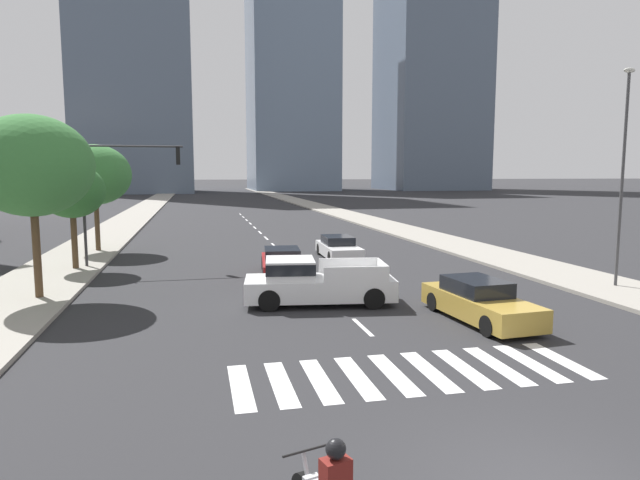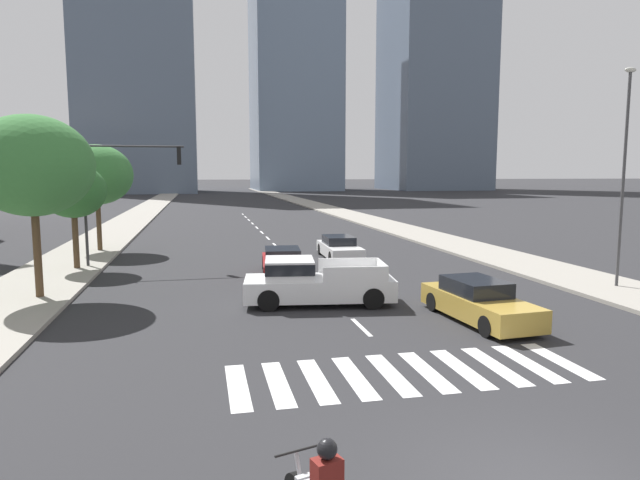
{
  "view_description": "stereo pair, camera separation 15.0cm",
  "coord_description": "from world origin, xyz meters",
  "px_view_note": "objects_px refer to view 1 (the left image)",
  "views": [
    {
      "loc": [
        -4.91,
        -6.87,
        4.73
      ],
      "look_at": [
        0.0,
        15.01,
        2.0
      ],
      "focal_mm": 30.97,
      "sensor_mm": 36.0,
      "label": 1
    },
    {
      "loc": [
        -4.76,
        -6.9,
        4.73
      ],
      "look_at": [
        0.0,
        15.01,
        2.0
      ],
      "focal_mm": 30.97,
      "sensor_mm": 36.0,
      "label": 2
    }
  ],
  "objects_px": {
    "sedan_red_1": "(282,262)",
    "street_tree_nearest": "(31,166)",
    "sedan_white_2": "(338,248)",
    "street_lamp_east": "(623,164)",
    "street_tree_second": "(72,191)",
    "traffic_signal_far": "(120,178)",
    "sedan_gold_0": "(479,302)",
    "street_tree_third": "(95,175)",
    "pickup_truck": "(312,282)"
  },
  "relations": [
    {
      "from": "sedan_red_1",
      "to": "street_tree_nearest",
      "type": "relative_size",
      "value": 0.71
    },
    {
      "from": "sedan_white_2",
      "to": "street_lamp_east",
      "type": "xyz_separation_m",
      "value": [
        9.04,
        -10.43,
        4.53
      ]
    },
    {
      "from": "sedan_white_2",
      "to": "sedan_red_1",
      "type": "bearing_deg",
      "value": -40.14
    },
    {
      "from": "sedan_white_2",
      "to": "street_tree_second",
      "type": "relative_size",
      "value": 0.95
    },
    {
      "from": "traffic_signal_far",
      "to": "sedan_red_1",
      "type": "bearing_deg",
      "value": -26.17
    },
    {
      "from": "street_tree_nearest",
      "to": "street_tree_second",
      "type": "height_order",
      "value": "street_tree_nearest"
    },
    {
      "from": "sedan_red_1",
      "to": "sedan_white_2",
      "type": "relative_size",
      "value": 0.99
    },
    {
      "from": "sedan_gold_0",
      "to": "street_tree_third",
      "type": "distance_m",
      "value": 24.22
    },
    {
      "from": "street_tree_second",
      "to": "street_tree_nearest",
      "type": "bearing_deg",
      "value": -90.0
    },
    {
      "from": "sedan_white_2",
      "to": "street_tree_second",
      "type": "bearing_deg",
      "value": -83.25
    },
    {
      "from": "sedan_gold_0",
      "to": "street_tree_third",
      "type": "relative_size",
      "value": 0.77
    },
    {
      "from": "sedan_red_1",
      "to": "street_lamp_east",
      "type": "distance_m",
      "value": 14.98
    },
    {
      "from": "pickup_truck",
      "to": "street_lamp_east",
      "type": "height_order",
      "value": "street_lamp_east"
    },
    {
      "from": "sedan_gold_0",
      "to": "street_tree_third",
      "type": "height_order",
      "value": "street_tree_third"
    },
    {
      "from": "sedan_red_1",
      "to": "sedan_gold_0",
      "type": "bearing_deg",
      "value": -146.46
    },
    {
      "from": "sedan_gold_0",
      "to": "street_tree_nearest",
      "type": "bearing_deg",
      "value": -117.17
    },
    {
      "from": "pickup_truck",
      "to": "sedan_gold_0",
      "type": "distance_m",
      "value": 5.85
    },
    {
      "from": "sedan_gold_0",
      "to": "street_lamp_east",
      "type": "distance_m",
      "value": 9.65
    },
    {
      "from": "sedan_red_1",
      "to": "sedan_white_2",
      "type": "height_order",
      "value": "sedan_red_1"
    },
    {
      "from": "pickup_truck",
      "to": "street_tree_third",
      "type": "bearing_deg",
      "value": -50.01
    },
    {
      "from": "sedan_white_2",
      "to": "street_tree_second",
      "type": "xyz_separation_m",
      "value": [
        -13.45,
        -1.15,
        3.3
      ]
    },
    {
      "from": "sedan_gold_0",
      "to": "street_tree_third",
      "type": "bearing_deg",
      "value": -146.88
    },
    {
      "from": "street_lamp_east",
      "to": "street_tree_third",
      "type": "relative_size",
      "value": 1.39
    },
    {
      "from": "street_tree_nearest",
      "to": "sedan_gold_0",
      "type": "bearing_deg",
      "value": -22.65
    },
    {
      "from": "traffic_signal_far",
      "to": "street_lamp_east",
      "type": "xyz_separation_m",
      "value": [
        20.36,
        -9.84,
        0.63
      ]
    },
    {
      "from": "traffic_signal_far",
      "to": "street_tree_second",
      "type": "height_order",
      "value": "traffic_signal_far"
    },
    {
      "from": "traffic_signal_far",
      "to": "street_tree_second",
      "type": "distance_m",
      "value": 2.3
    },
    {
      "from": "sedan_red_1",
      "to": "traffic_signal_far",
      "type": "height_order",
      "value": "traffic_signal_far"
    },
    {
      "from": "sedan_gold_0",
      "to": "sedan_red_1",
      "type": "distance_m",
      "value": 10.63
    },
    {
      "from": "pickup_truck",
      "to": "street_tree_nearest",
      "type": "relative_size",
      "value": 0.84
    },
    {
      "from": "sedan_gold_0",
      "to": "street_tree_nearest",
      "type": "distance_m",
      "value": 16.4
    },
    {
      "from": "pickup_truck",
      "to": "street_tree_nearest",
      "type": "distance_m",
      "value": 11.0
    },
    {
      "from": "street_tree_third",
      "to": "traffic_signal_far",
      "type": "bearing_deg",
      "value": -69.86
    },
    {
      "from": "street_lamp_east",
      "to": "traffic_signal_far",
      "type": "bearing_deg",
      "value": 154.19
    },
    {
      "from": "street_lamp_east",
      "to": "street_tree_second",
      "type": "bearing_deg",
      "value": 157.58
    },
    {
      "from": "traffic_signal_far",
      "to": "street_tree_third",
      "type": "distance_m",
      "value": 6.22
    },
    {
      "from": "sedan_white_2",
      "to": "street_tree_nearest",
      "type": "distance_m",
      "value": 16.05
    },
    {
      "from": "street_lamp_east",
      "to": "street_tree_third",
      "type": "bearing_deg",
      "value": 145.12
    },
    {
      "from": "traffic_signal_far",
      "to": "street_tree_third",
      "type": "height_order",
      "value": "traffic_signal_far"
    },
    {
      "from": "pickup_truck",
      "to": "sedan_red_1",
      "type": "xyz_separation_m",
      "value": [
        -0.19,
        6.03,
        -0.23
      ]
    },
    {
      "from": "pickup_truck",
      "to": "sedan_red_1",
      "type": "distance_m",
      "value": 6.04
    },
    {
      "from": "sedan_gold_0",
      "to": "traffic_signal_far",
      "type": "distance_m",
      "value": 18.46
    },
    {
      "from": "pickup_truck",
      "to": "sedan_red_1",
      "type": "relative_size",
      "value": 1.17
    },
    {
      "from": "sedan_gold_0",
      "to": "street_tree_nearest",
      "type": "xyz_separation_m",
      "value": [
        -14.59,
        6.09,
        4.36
      ]
    },
    {
      "from": "traffic_signal_far",
      "to": "street_lamp_east",
      "type": "height_order",
      "value": "street_lamp_east"
    },
    {
      "from": "sedan_gold_0",
      "to": "street_tree_second",
      "type": "xyz_separation_m",
      "value": [
        -14.59,
        12.51,
        3.25
      ]
    },
    {
      "from": "pickup_truck",
      "to": "street_tree_third",
      "type": "xyz_separation_m",
      "value": [
        -9.81,
        15.55,
        3.81
      ]
    },
    {
      "from": "sedan_gold_0",
      "to": "traffic_signal_far",
      "type": "bearing_deg",
      "value": -140.93
    },
    {
      "from": "sedan_red_1",
      "to": "street_tree_nearest",
      "type": "bearing_deg",
      "value": 114.69
    },
    {
      "from": "pickup_truck",
      "to": "sedan_gold_0",
      "type": "xyz_separation_m",
      "value": [
        4.78,
        -3.37,
        -0.2
      ]
    }
  ]
}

